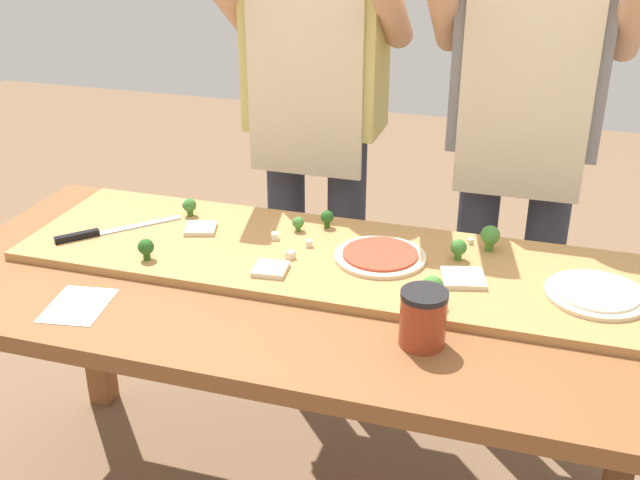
% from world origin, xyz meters
% --- Properties ---
extents(prep_table, '(1.73, 0.78, 0.74)m').
position_xyz_m(prep_table, '(0.00, 0.00, 0.65)').
color(prep_table, brown).
rests_on(prep_table, ground).
extents(cutting_board, '(1.52, 0.45, 0.02)m').
position_xyz_m(cutting_board, '(0.03, 0.12, 0.75)').
color(cutting_board, '#B27F47').
rests_on(cutting_board, prep_table).
extents(chefs_knife, '(0.24, 0.25, 0.02)m').
position_xyz_m(chefs_knife, '(-0.55, 0.07, 0.77)').
color(chefs_knife, '#B7BABF').
rests_on(chefs_knife, cutting_board).
extents(pizza_whole_tomato_red, '(0.22, 0.22, 0.02)m').
position_xyz_m(pizza_whole_tomato_red, '(0.16, 0.14, 0.77)').
color(pizza_whole_tomato_red, beige).
rests_on(pizza_whole_tomato_red, cutting_board).
extents(pizza_whole_white_garlic, '(0.22, 0.22, 0.02)m').
position_xyz_m(pizza_whole_white_garlic, '(0.65, 0.10, 0.77)').
color(pizza_whole_white_garlic, beige).
rests_on(pizza_whole_white_garlic, cutting_board).
extents(pizza_slice_near_left, '(0.12, 0.12, 0.01)m').
position_xyz_m(pizza_slice_near_left, '(0.36, 0.09, 0.77)').
color(pizza_slice_near_left, beige).
rests_on(pizza_slice_near_left, cutting_board).
extents(pizza_slice_far_left, '(0.08, 0.08, 0.01)m').
position_xyz_m(pizza_slice_far_left, '(-0.07, -0.00, 0.77)').
color(pizza_slice_far_left, beige).
rests_on(pizza_slice_far_left, cutting_board).
extents(pizza_slice_center, '(0.10, 0.10, 0.01)m').
position_xyz_m(pizza_slice_center, '(-0.32, 0.16, 0.77)').
color(pizza_slice_center, beige).
rests_on(pizza_slice_center, cutting_board).
extents(broccoli_floret_front_left, '(0.04, 0.04, 0.05)m').
position_xyz_m(broccoli_floret_front_left, '(-0.37, -0.03, 0.79)').
color(broccoli_floret_front_left, '#2C5915').
rests_on(broccoli_floret_front_left, cutting_board).
extents(broccoli_floret_front_right, '(0.04, 0.04, 0.05)m').
position_xyz_m(broccoli_floret_front_right, '(-0.39, 0.24, 0.79)').
color(broccoli_floret_front_right, '#3F7220').
rests_on(broccoli_floret_front_right, cutting_board).
extents(broccoli_floret_back_right, '(0.05, 0.05, 0.06)m').
position_xyz_m(broccoli_floret_back_right, '(0.40, 0.26, 0.80)').
color(broccoli_floret_back_right, '#487A23').
rests_on(broccoli_floret_back_right, cutting_board).
extents(broccoli_floret_center_left, '(0.05, 0.05, 0.07)m').
position_xyz_m(broccoli_floret_center_left, '(0.31, -0.04, 0.80)').
color(broccoli_floret_center_left, '#487A23').
rests_on(broccoli_floret_center_left, cutting_board).
extents(broccoli_floret_center_right, '(0.03, 0.03, 0.04)m').
position_xyz_m(broccoli_floret_center_right, '(-0.08, 0.23, 0.79)').
color(broccoli_floret_center_right, '#487A23').
rests_on(broccoli_floret_center_right, cutting_board).
extents(broccoli_floret_back_left, '(0.03, 0.03, 0.05)m').
position_xyz_m(broccoli_floret_back_left, '(-0.02, 0.28, 0.79)').
color(broccoli_floret_back_left, '#2C5915').
rests_on(broccoli_floret_back_left, cutting_board).
extents(broccoli_floret_back_mid, '(0.04, 0.04, 0.05)m').
position_xyz_m(broccoli_floret_back_mid, '(0.34, 0.19, 0.79)').
color(broccoli_floret_back_mid, '#3F7220').
rests_on(broccoli_floret_back_mid, cutting_board).
extents(cheese_crumble_a, '(0.02, 0.02, 0.01)m').
position_xyz_m(cheese_crumble_a, '(0.35, 0.29, 0.77)').
color(cheese_crumble_a, silver).
rests_on(cheese_crumble_a, cutting_board).
extents(cheese_crumble_b, '(0.02, 0.02, 0.02)m').
position_xyz_m(cheese_crumble_b, '(-0.03, 0.15, 0.77)').
color(cheese_crumble_b, silver).
rests_on(cheese_crumble_b, cutting_board).
extents(cheese_crumble_c, '(0.02, 0.02, 0.02)m').
position_xyz_m(cheese_crumble_c, '(-0.05, 0.08, 0.77)').
color(cheese_crumble_c, silver).
rests_on(cheese_crumble_c, cutting_board).
extents(cheese_crumble_d, '(0.02, 0.02, 0.02)m').
position_xyz_m(cheese_crumble_d, '(-0.12, 0.17, 0.77)').
color(cheese_crumble_d, white).
rests_on(cheese_crumble_d, cutting_board).
extents(cheese_crumble_e, '(0.02, 0.02, 0.01)m').
position_xyz_m(cheese_crumble_e, '(-0.43, 0.29, 0.77)').
color(cheese_crumble_e, silver).
rests_on(cheese_crumble_e, cutting_board).
extents(sauce_jar, '(0.09, 0.09, 0.12)m').
position_xyz_m(sauce_jar, '(0.31, -0.17, 0.80)').
color(sauce_jar, '#99381E').
rests_on(sauce_jar, prep_table).
extents(recipe_note, '(0.15, 0.18, 0.00)m').
position_xyz_m(recipe_note, '(-0.43, -0.24, 0.74)').
color(recipe_note, white).
rests_on(recipe_note, prep_table).
extents(cook_left, '(0.54, 0.39, 1.67)m').
position_xyz_m(cook_left, '(-0.17, 0.66, 1.00)').
color(cook_left, '#333847').
rests_on(cook_left, ground).
extents(cook_right, '(0.54, 0.39, 1.67)m').
position_xyz_m(cook_right, '(0.44, 0.66, 1.00)').
color(cook_right, '#333847').
rests_on(cook_right, ground).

